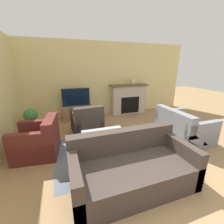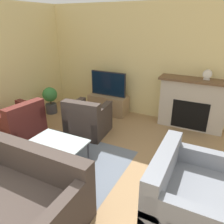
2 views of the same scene
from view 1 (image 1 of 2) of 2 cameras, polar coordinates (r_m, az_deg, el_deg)
The scene contains 13 objects.
ground_plane at distance 2.43m, azimuth 21.74°, elevation -34.41°, with size 20.00×20.00×0.00m, color #9E7A51.
wall_back at distance 5.74m, azimuth -7.84°, elevation 12.04°, with size 7.84×0.06×2.70m.
area_rug at distance 3.53m, azimuth -2.89°, elevation -14.56°, with size 2.14×1.90×0.00m.
fireplace at distance 6.09m, azimuth 6.22°, elevation 5.26°, with size 1.52×0.45×1.15m.
tv_stand at distance 5.53m, azimuth -13.13°, elevation -0.15°, with size 1.01×0.46×0.49m.
tv at distance 5.39m, azimuth -13.53°, elevation 5.50°, with size 0.95×0.06×0.62m.
couch_sectional at distance 2.59m, azimuth 7.26°, elevation -20.36°, with size 1.92×0.96×0.82m.
couch_loveseat at distance 4.33m, azimuth 25.17°, elevation -5.74°, with size 0.94×1.24×0.82m.
armchair_by_window at distance 3.64m, azimuth -26.15°, elevation -10.09°, with size 0.95×0.94×0.82m.
armchair_accent at distance 4.37m, azimuth -9.46°, elevation -3.86°, with size 0.87×0.87×0.82m.
coffee_table at distance 3.26m, azimuth -2.58°, elevation -9.10°, with size 0.94×0.70×0.46m.
potted_plant at distance 4.88m, azimuth -28.40°, elevation -2.26°, with size 0.38×0.38×0.70m.
mantel_clock at distance 6.09m, azimuth 8.22°, elevation 11.45°, with size 0.18×0.07×0.21m.
Camera 1 is at (-1.15, -1.04, 1.87)m, focal length 24.00 mm.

